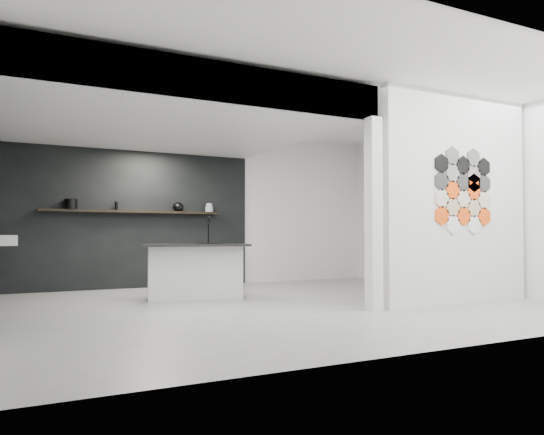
{
  "coord_description": "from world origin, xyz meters",
  "views": [
    {
      "loc": [
        -3.25,
        -6.15,
        0.93
      ],
      "look_at": [
        0.1,
        0.3,
        1.15
      ],
      "focal_mm": 35.0,
      "sensor_mm": 36.0,
      "label": 1
    }
  ],
  "objects_px": {
    "kettle": "(178,207)",
    "bottle_dark": "(116,206)",
    "glass_bowl": "(209,209)",
    "glass_vase": "(209,208)",
    "partition_panel": "(457,198)",
    "kitchen_island": "(195,270)",
    "utensil_cup": "(68,206)",
    "stockpot": "(71,204)"
  },
  "relations": [
    {
      "from": "kettle",
      "to": "bottle_dark",
      "type": "relative_size",
      "value": 1.33
    },
    {
      "from": "glass_bowl",
      "to": "glass_vase",
      "type": "bearing_deg",
      "value": 0.0
    },
    {
      "from": "partition_panel",
      "to": "glass_bowl",
      "type": "distance_m",
      "value": 4.39
    },
    {
      "from": "bottle_dark",
      "to": "glass_vase",
      "type": "bearing_deg",
      "value": 0.0
    },
    {
      "from": "kitchen_island",
      "to": "glass_bowl",
      "type": "height_order",
      "value": "glass_bowl"
    },
    {
      "from": "utensil_cup",
      "to": "stockpot",
      "type": "bearing_deg",
      "value": 0.0
    },
    {
      "from": "partition_panel",
      "to": "utensil_cup",
      "type": "xyz_separation_m",
      "value": [
        -4.47,
        3.87,
        -0.03
      ]
    },
    {
      "from": "kettle",
      "to": "glass_bowl",
      "type": "bearing_deg",
      "value": 14.38
    },
    {
      "from": "kitchen_island",
      "to": "bottle_dark",
      "type": "distance_m",
      "value": 2.17
    },
    {
      "from": "glass_vase",
      "to": "bottle_dark",
      "type": "distance_m",
      "value": 1.64
    },
    {
      "from": "glass_bowl",
      "to": "utensil_cup",
      "type": "relative_size",
      "value": 1.56
    },
    {
      "from": "partition_panel",
      "to": "glass_vase",
      "type": "xyz_separation_m",
      "value": [
        -2.08,
        3.87,
        -0.0
      ]
    },
    {
      "from": "partition_panel",
      "to": "stockpot",
      "type": "height_order",
      "value": "partition_panel"
    },
    {
      "from": "utensil_cup",
      "to": "glass_vase",
      "type": "bearing_deg",
      "value": 0.0
    },
    {
      "from": "kitchen_island",
      "to": "glass_vase",
      "type": "distance_m",
      "value": 2.22
    },
    {
      "from": "kitchen_island",
      "to": "bottle_dark",
      "type": "relative_size",
      "value": 11.35
    },
    {
      "from": "partition_panel",
      "to": "glass_bowl",
      "type": "relative_size",
      "value": 19.82
    },
    {
      "from": "utensil_cup",
      "to": "kitchen_island",
      "type": "bearing_deg",
      "value": -49.49
    },
    {
      "from": "kitchen_island",
      "to": "stockpot",
      "type": "relative_size",
      "value": 7.94
    },
    {
      "from": "kitchen_island",
      "to": "utensil_cup",
      "type": "distance_m",
      "value": 2.53
    },
    {
      "from": "partition_panel",
      "to": "utensil_cup",
      "type": "height_order",
      "value": "partition_panel"
    },
    {
      "from": "utensil_cup",
      "to": "partition_panel",
      "type": "bearing_deg",
      "value": -40.83
    },
    {
      "from": "partition_panel",
      "to": "glass_bowl",
      "type": "bearing_deg",
      "value": 118.23
    },
    {
      "from": "partition_panel",
      "to": "bottle_dark",
      "type": "xyz_separation_m",
      "value": [
        -3.72,
        3.87,
        -0.01
      ]
    },
    {
      "from": "stockpot",
      "to": "bottle_dark",
      "type": "relative_size",
      "value": 1.43
    },
    {
      "from": "kettle",
      "to": "kitchen_island",
      "type": "bearing_deg",
      "value": -85.2
    },
    {
      "from": "bottle_dark",
      "to": "kettle",
      "type": "bearing_deg",
      "value": 0.0
    },
    {
      "from": "utensil_cup",
      "to": "glass_bowl",
      "type": "bearing_deg",
      "value": 0.0
    },
    {
      "from": "kitchen_island",
      "to": "utensil_cup",
      "type": "bearing_deg",
      "value": 143.88
    },
    {
      "from": "glass_bowl",
      "to": "glass_vase",
      "type": "height_order",
      "value": "glass_vase"
    },
    {
      "from": "partition_panel",
      "to": "bottle_dark",
      "type": "relative_size",
      "value": 19.92
    },
    {
      "from": "kitchen_island",
      "to": "glass_bowl",
      "type": "relative_size",
      "value": 11.29
    },
    {
      "from": "bottle_dark",
      "to": "utensil_cup",
      "type": "height_order",
      "value": "bottle_dark"
    },
    {
      "from": "partition_panel",
      "to": "stockpot",
      "type": "distance_m",
      "value": 5.88
    },
    {
      "from": "glass_bowl",
      "to": "utensil_cup",
      "type": "height_order",
      "value": "glass_bowl"
    },
    {
      "from": "partition_panel",
      "to": "glass_bowl",
      "type": "xyz_separation_m",
      "value": [
        -2.08,
        3.87,
        -0.03
      ]
    },
    {
      "from": "stockpot",
      "to": "partition_panel",
      "type": "bearing_deg",
      "value": -41.1
    },
    {
      "from": "partition_panel",
      "to": "stockpot",
      "type": "relative_size",
      "value": 13.94
    },
    {
      "from": "kitchen_island",
      "to": "utensil_cup",
      "type": "height_order",
      "value": "utensil_cup"
    },
    {
      "from": "kettle",
      "to": "bottle_dark",
      "type": "bearing_deg",
      "value": -165.62
    },
    {
      "from": "partition_panel",
      "to": "kitchen_island",
      "type": "bearing_deg",
      "value": 144.76
    },
    {
      "from": "kitchen_island",
      "to": "bottle_dark",
      "type": "xyz_separation_m",
      "value": [
        -0.76,
        1.78,
        0.99
      ]
    }
  ]
}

